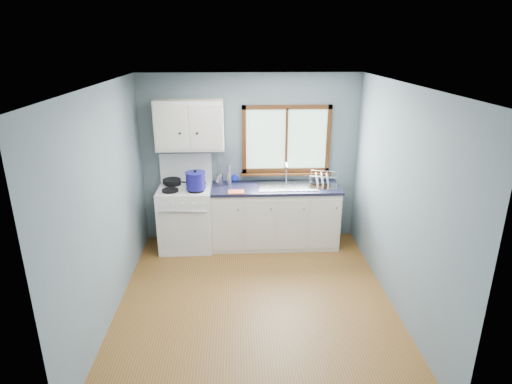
{
  "coord_description": "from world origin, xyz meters",
  "views": [
    {
      "loc": [
        -0.18,
        -4.35,
        2.92
      ],
      "look_at": [
        0.05,
        0.9,
        1.05
      ],
      "focal_mm": 30.0,
      "sensor_mm": 36.0,
      "label": 1
    }
  ],
  "objects_px": {
    "stockpot": "(196,180)",
    "dish_rack": "(323,183)",
    "thermos": "(229,175)",
    "base_cabinets": "(275,219)",
    "gas_range": "(186,216)",
    "sink": "(287,190)",
    "utensil_crock": "(220,179)",
    "skillet": "(172,181)"
  },
  "relations": [
    {
      "from": "utensil_crock",
      "to": "dish_rack",
      "type": "height_order",
      "value": "utensil_crock"
    },
    {
      "from": "skillet",
      "to": "dish_rack",
      "type": "bearing_deg",
      "value": 14.7
    },
    {
      "from": "base_cabinets",
      "to": "stockpot",
      "type": "height_order",
      "value": "stockpot"
    },
    {
      "from": "utensil_crock",
      "to": "thermos",
      "type": "bearing_deg",
      "value": -21.01
    },
    {
      "from": "gas_range",
      "to": "thermos",
      "type": "relative_size",
      "value": 4.58
    },
    {
      "from": "base_cabinets",
      "to": "utensil_crock",
      "type": "relative_size",
      "value": 5.38
    },
    {
      "from": "utensil_crock",
      "to": "thermos",
      "type": "distance_m",
      "value": 0.17
    },
    {
      "from": "sink",
      "to": "dish_rack",
      "type": "bearing_deg",
      "value": -3.39
    },
    {
      "from": "sink",
      "to": "thermos",
      "type": "relative_size",
      "value": 2.83
    },
    {
      "from": "thermos",
      "to": "dish_rack",
      "type": "height_order",
      "value": "thermos"
    },
    {
      "from": "utensil_crock",
      "to": "sink",
      "type": "bearing_deg",
      "value": -10.25
    },
    {
      "from": "sink",
      "to": "utensil_crock",
      "type": "bearing_deg",
      "value": 169.75
    },
    {
      "from": "thermos",
      "to": "base_cabinets",
      "type": "bearing_deg",
      "value": -10.56
    },
    {
      "from": "base_cabinets",
      "to": "thermos",
      "type": "xyz_separation_m",
      "value": [
        -0.67,
        0.12,
        0.66
      ]
    },
    {
      "from": "gas_range",
      "to": "stockpot",
      "type": "relative_size",
      "value": 3.84
    },
    {
      "from": "gas_range",
      "to": "sink",
      "type": "xyz_separation_m",
      "value": [
        1.49,
        0.02,
        0.37
      ]
    },
    {
      "from": "thermos",
      "to": "dish_rack",
      "type": "relative_size",
      "value": 0.64
    },
    {
      "from": "sink",
      "to": "skillet",
      "type": "xyz_separation_m",
      "value": [
        -1.68,
        0.12,
        0.13
      ]
    },
    {
      "from": "sink",
      "to": "stockpot",
      "type": "relative_size",
      "value": 2.37
    },
    {
      "from": "gas_range",
      "to": "dish_rack",
      "type": "bearing_deg",
      "value": -0.34
    },
    {
      "from": "gas_range",
      "to": "stockpot",
      "type": "distance_m",
      "value": 0.63
    },
    {
      "from": "skillet",
      "to": "thermos",
      "type": "distance_m",
      "value": 0.83
    },
    {
      "from": "stockpot",
      "to": "thermos",
      "type": "height_order",
      "value": "stockpot"
    },
    {
      "from": "gas_range",
      "to": "thermos",
      "type": "distance_m",
      "value": 0.87
    },
    {
      "from": "gas_range",
      "to": "base_cabinets",
      "type": "bearing_deg",
      "value": 0.82
    },
    {
      "from": "stockpot",
      "to": "thermos",
      "type": "bearing_deg",
      "value": 32.13
    },
    {
      "from": "stockpot",
      "to": "dish_rack",
      "type": "relative_size",
      "value": 0.76
    },
    {
      "from": "gas_range",
      "to": "sink",
      "type": "height_order",
      "value": "gas_range"
    },
    {
      "from": "thermos",
      "to": "stockpot",
      "type": "bearing_deg",
      "value": -147.87
    },
    {
      "from": "stockpot",
      "to": "gas_range",
      "type": "bearing_deg",
      "value": 140.91
    },
    {
      "from": "sink",
      "to": "dish_rack",
      "type": "height_order",
      "value": "sink"
    },
    {
      "from": "sink",
      "to": "skillet",
      "type": "bearing_deg",
      "value": 175.9
    },
    {
      "from": "skillet",
      "to": "utensil_crock",
      "type": "distance_m",
      "value": 0.69
    },
    {
      "from": "gas_range",
      "to": "sink",
      "type": "bearing_deg",
      "value": 0.71
    },
    {
      "from": "gas_range",
      "to": "utensil_crock",
      "type": "height_order",
      "value": "gas_range"
    },
    {
      "from": "dish_rack",
      "to": "base_cabinets",
      "type": "bearing_deg",
      "value": -168.43
    },
    {
      "from": "base_cabinets",
      "to": "gas_range",
      "type": "bearing_deg",
      "value": -179.18
    },
    {
      "from": "utensil_crock",
      "to": "gas_range",
      "type": "bearing_deg",
      "value": -158.26
    },
    {
      "from": "skillet",
      "to": "base_cabinets",
      "type": "bearing_deg",
      "value": 14.06
    },
    {
      "from": "stockpot",
      "to": "thermos",
      "type": "distance_m",
      "value": 0.54
    },
    {
      "from": "thermos",
      "to": "dish_rack",
      "type": "distance_m",
      "value": 1.37
    },
    {
      "from": "utensil_crock",
      "to": "dish_rack",
      "type": "relative_size",
      "value": 0.74
    }
  ]
}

